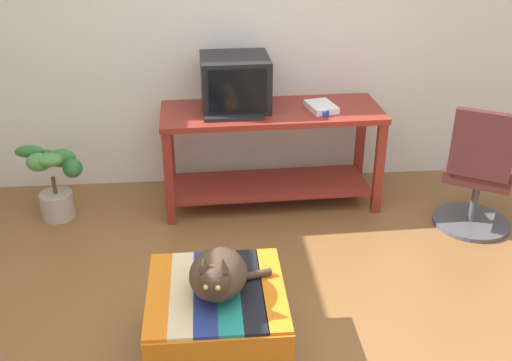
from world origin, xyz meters
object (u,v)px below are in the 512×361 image
keyboard (233,116)px  stapler (321,112)px  desk (271,140)px  book (321,107)px  office_chair (478,178)px  potted_plant (54,179)px  cat (218,275)px  ottoman_with_blanket (218,322)px  tv_monitor (235,83)px

keyboard → stapler: bearing=-0.4°
desk → book: book is taller
keyboard → office_chair: 1.68m
potted_plant → desk: bearing=3.9°
book → stapler: 0.10m
cat → potted_plant: 1.89m
desk → ottoman_with_blanket: bearing=-106.9°
keyboard → stapler: stapler is taller
office_chair → desk: bearing=10.0°
book → ottoman_with_blanket: size_ratio=0.36×
keyboard → book: (0.62, 0.10, 0.01)m
book → office_chair: bearing=-39.0°
desk → cat: 1.68m
tv_monitor → ottoman_with_blanket: (-0.19, -1.67, -0.70)m
tv_monitor → ottoman_with_blanket: size_ratio=0.71×
desk → ottoman_with_blanket: (-0.44, -1.59, -0.29)m
office_chair → tv_monitor: bearing=10.7°
potted_plant → office_chair: bearing=-8.1°
desk → stapler: stapler is taller
ottoman_with_blanket → office_chair: 2.08m
potted_plant → stapler: (1.85, -0.02, 0.45)m
tv_monitor → stapler: tv_monitor is taller
tv_monitor → office_chair: bearing=-21.8°
desk → keyboard: keyboard is taller
tv_monitor → book: (0.59, -0.11, -0.15)m
desk → keyboard: 0.39m
ottoman_with_blanket → potted_plant: potted_plant is taller
desk → ottoman_with_blanket: desk is taller
office_chair → ottoman_with_blanket: bearing=62.5°
cat → office_chair: bearing=41.7°
desk → tv_monitor: 0.48m
ottoman_with_blanket → stapler: size_ratio=6.13×
potted_plant → office_chair: size_ratio=0.62×
desk → keyboard: (-0.27, -0.14, 0.24)m
cat → stapler: stapler is taller
keyboard → office_chair: bearing=-14.3°
cat → potted_plant: size_ratio=0.77×
tv_monitor → book: size_ratio=1.97×
desk → stapler: 0.43m
tv_monitor → keyboard: size_ratio=1.19×
cat → potted_plant: bearing=135.0°
ottoman_with_blanket → book: bearing=63.4°
tv_monitor → potted_plant: 1.42m
desk → keyboard: size_ratio=3.89×
tv_monitor → stapler: (0.57, -0.20, -0.16)m
ottoman_with_blanket → office_chair: size_ratio=0.76×
book → cat: (-0.77, -1.59, -0.23)m
cat → office_chair: 2.08m
tv_monitor → book: 0.62m
keyboard → ottoman_with_blanket: (-0.16, -1.46, -0.53)m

